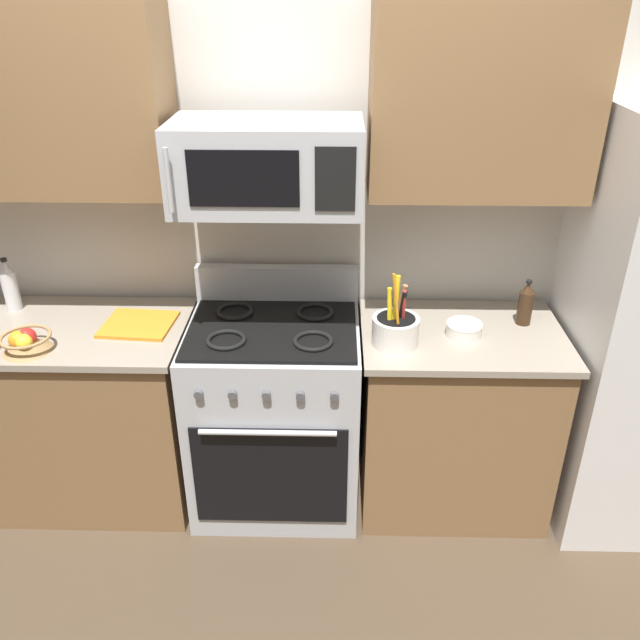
# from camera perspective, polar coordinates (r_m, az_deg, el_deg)

# --- Properties ---
(ground_plane) EXTENTS (16.00, 16.00, 0.00)m
(ground_plane) POSITION_cam_1_polar(r_m,az_deg,el_deg) (2.92, -4.80, -23.59)
(ground_plane) COLOR #473828
(wall_back) EXTENTS (8.00, 0.10, 2.60)m
(wall_back) POSITION_cam_1_polar(r_m,az_deg,el_deg) (3.05, -3.77, 9.07)
(wall_back) COLOR beige
(wall_back) RESTS_ON ground
(counter_left) EXTENTS (1.03, 0.64, 0.91)m
(counter_left) POSITION_cam_1_polar(r_m,az_deg,el_deg) (3.30, -19.84, -7.58)
(counter_left) COLOR olive
(counter_left) RESTS_ON ground
(range_oven) EXTENTS (0.76, 0.68, 1.09)m
(range_oven) POSITION_cam_1_polar(r_m,az_deg,el_deg) (3.09, -3.89, -8.00)
(range_oven) COLOR #B2B5BA
(range_oven) RESTS_ON ground
(counter_right) EXTENTS (0.88, 0.64, 0.91)m
(counter_right) POSITION_cam_1_polar(r_m,az_deg,el_deg) (3.14, 11.58, -8.33)
(counter_right) COLOR olive
(counter_right) RESTS_ON ground
(microwave) EXTENTS (0.74, 0.44, 0.34)m
(microwave) POSITION_cam_1_polar(r_m,az_deg,el_deg) (2.62, -4.66, 13.37)
(microwave) COLOR #B2B5BA
(upper_cabinets_left) EXTENTS (1.02, 0.34, 0.74)m
(upper_cabinets_left) POSITION_cam_1_polar(r_m,az_deg,el_deg) (2.94, -23.34, 17.36)
(upper_cabinets_left) COLOR olive
(upper_cabinets_right) EXTENTS (0.87, 0.34, 0.74)m
(upper_cabinets_right) POSITION_cam_1_polar(r_m,az_deg,el_deg) (2.76, 13.98, 18.15)
(upper_cabinets_right) COLOR olive
(utensil_crock) EXTENTS (0.20, 0.20, 0.34)m
(utensil_crock) POSITION_cam_1_polar(r_m,az_deg,el_deg) (2.73, 6.62, -0.78)
(utensil_crock) COLOR white
(utensil_crock) RESTS_ON counter_right
(fruit_basket) EXTENTS (0.21, 0.21, 0.10)m
(fruit_basket) POSITION_cam_1_polar(r_m,az_deg,el_deg) (2.93, -24.35, -1.73)
(fruit_basket) COLOR #9E7A4C
(fruit_basket) RESTS_ON counter_left
(cutting_board) EXTENTS (0.32, 0.29, 0.02)m
(cutting_board) POSITION_cam_1_polar(r_m,az_deg,el_deg) (2.99, -15.57, -0.37)
(cutting_board) COLOR orange
(cutting_board) RESTS_ON counter_left
(bottle_vinegar) EXTENTS (0.07, 0.07, 0.25)m
(bottle_vinegar) POSITION_cam_1_polar(r_m,az_deg,el_deg) (3.30, -25.48, 2.70)
(bottle_vinegar) COLOR silver
(bottle_vinegar) RESTS_ON counter_left
(bottle_soy) EXTENTS (0.07, 0.07, 0.21)m
(bottle_soy) POSITION_cam_1_polar(r_m,az_deg,el_deg) (3.00, 17.54, 1.35)
(bottle_soy) COLOR #382314
(bottle_soy) RESTS_ON counter_right
(prep_bowl) EXTENTS (0.16, 0.16, 0.06)m
(prep_bowl) POSITION_cam_1_polar(r_m,az_deg,el_deg) (2.86, 12.49, -0.75)
(prep_bowl) COLOR white
(prep_bowl) RESTS_ON counter_right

